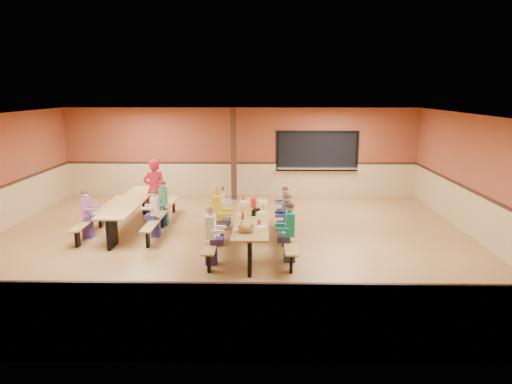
{
  "coord_description": "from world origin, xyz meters",
  "views": [
    {
      "loc": [
        0.8,
        -10.45,
        3.6
      ],
      "look_at": [
        0.6,
        0.39,
        1.15
      ],
      "focal_mm": 32.0,
      "sensor_mm": 36.0,
      "label": 1
    }
  ],
  "objects": [
    {
      "name": "seated_child_green_sec",
      "position": [
        -1.9,
        1.35,
        0.61
      ],
      "size": [
        0.37,
        0.3,
        1.21
      ],
      "primitive_type": null,
      "color": "#377454",
      "rests_on": "ground"
    },
    {
      "name": "place_settings",
      "position": [
        0.52,
        -0.28,
        0.8
      ],
      "size": [
        0.65,
        3.3,
        0.11
      ],
      "primitive_type": null,
      "color": "beige",
      "rests_on": "cafeteria_table_main"
    },
    {
      "name": "napkin_dispenser",
      "position": [
        0.56,
        -0.26,
        0.8
      ],
      "size": [
        0.1,
        0.14,
        0.13
      ],
      "primitive_type": "cube",
      "color": "black",
      "rests_on": "cafeteria_table_main"
    },
    {
      "name": "chip_bowl",
      "position": [
        0.43,
        -1.52,
        0.81
      ],
      "size": [
        0.32,
        0.32,
        0.15
      ],
      "primitive_type": null,
      "color": "orange",
      "rests_on": "cafeteria_table_main"
    },
    {
      "name": "seated_child_purple_sec",
      "position": [
        -3.55,
        0.25,
        0.6
      ],
      "size": [
        0.37,
        0.3,
        1.2
      ],
      "primitive_type": null,
      "color": "#8B5488",
      "rests_on": "ground"
    },
    {
      "name": "cafeteria_table_second",
      "position": [
        -2.72,
        1.15,
        0.53
      ],
      "size": [
        1.91,
        3.7,
        0.74
      ],
      "color": "#A98243",
      "rests_on": "ground"
    },
    {
      "name": "standing_woman",
      "position": [
        -2.28,
        2.04,
        0.85
      ],
      "size": [
        0.7,
        0.54,
        1.7
      ],
      "primitive_type": "imported",
      "rotation": [
        0.0,
        0.0,
        3.37
      ],
      "color": "red",
      "rests_on": "ground"
    },
    {
      "name": "seated_child_white_left",
      "position": [
        -0.3,
        -1.42,
        0.63
      ],
      "size": [
        0.39,
        0.32,
        1.25
      ],
      "primitive_type": null,
      "color": "white",
      "rests_on": "ground"
    },
    {
      "name": "condiment_ketchup",
      "position": [
        0.32,
        -0.61,
        0.82
      ],
      "size": [
        0.06,
        0.06,
        0.17
      ],
      "primitive_type": "cylinder",
      "color": "#B2140F",
      "rests_on": "cafeteria_table_main"
    },
    {
      "name": "seated_adult_yellow",
      "position": [
        -0.3,
        -0.06,
        0.7
      ],
      "size": [
        0.47,
        0.38,
        1.41
      ],
      "primitive_type": null,
      "color": "gold",
      "rests_on": "ground"
    },
    {
      "name": "cafeteria_table_main",
      "position": [
        0.52,
        -0.28,
        0.53
      ],
      "size": [
        1.91,
        3.7,
        0.74
      ],
      "color": "#A98243",
      "rests_on": "ground"
    },
    {
      "name": "kitchen_pass_through",
      "position": [
        2.6,
        4.96,
        1.49
      ],
      "size": [
        2.78,
        0.28,
        1.38
      ],
      "color": "black",
      "rests_on": "ground"
    },
    {
      "name": "condiment_mustard",
      "position": [
        0.35,
        -0.52,
        0.82
      ],
      "size": [
        0.06,
        0.06,
        0.17
      ],
      "primitive_type": "cylinder",
      "color": "yellow",
      "rests_on": "cafeteria_table_main"
    },
    {
      "name": "punch_pitcher",
      "position": [
        0.55,
        0.49,
        0.85
      ],
      "size": [
        0.16,
        0.16,
        0.22
      ],
      "primitive_type": "cylinder",
      "color": "red",
      "rests_on": "cafeteria_table_main"
    },
    {
      "name": "room_envelope",
      "position": [
        0.0,
        0.0,
        0.69
      ],
      "size": [
        12.04,
        10.04,
        3.02
      ],
      "color": "brown",
      "rests_on": "ground"
    },
    {
      "name": "seated_child_navy_right",
      "position": [
        1.35,
        -0.21,
        0.61
      ],
      "size": [
        0.38,
        0.31,
        1.23
      ],
      "primitive_type": null,
      "color": "navy",
      "rests_on": "ground"
    },
    {
      "name": "seated_child_tan_sec",
      "position": [
        -1.9,
        0.39,
        0.59
      ],
      "size": [
        0.36,
        0.29,
        1.19
      ],
      "primitive_type": null,
      "color": "beige",
      "rests_on": "ground"
    },
    {
      "name": "structural_post",
      "position": [
        -0.2,
        4.4,
        1.5
      ],
      "size": [
        0.18,
        0.18,
        3.0
      ],
      "primitive_type": "cube",
      "color": "#321C10",
      "rests_on": "ground"
    },
    {
      "name": "seated_child_grey_left",
      "position": [
        -0.3,
        0.99,
        0.57
      ],
      "size": [
        0.34,
        0.28,
        1.15
      ],
      "primitive_type": null,
      "color": "silver",
      "rests_on": "ground"
    },
    {
      "name": "seated_child_teal_right",
      "position": [
        1.35,
        -1.23,
        0.64
      ],
      "size": [
        0.4,
        0.33,
        1.28
      ],
      "primitive_type": null,
      "color": "#159B7C",
      "rests_on": "ground"
    },
    {
      "name": "table_paddle",
      "position": [
        0.62,
        0.15,
        0.88
      ],
      "size": [
        0.16,
        0.16,
        0.56
      ],
      "color": "black",
      "rests_on": "cafeteria_table_main"
    },
    {
      "name": "ground",
      "position": [
        0.0,
        0.0,
        0.0
      ],
      "size": [
        12.0,
        12.0,
        0.0
      ],
      "primitive_type": "plane",
      "color": "olive",
      "rests_on": "ground"
    },
    {
      "name": "seated_child_char_right",
      "position": [
        1.35,
        0.97,
        0.57
      ],
      "size": [
        0.34,
        0.28,
        1.14
      ],
      "primitive_type": null,
      "color": "#4F555A",
      "rests_on": "ground"
    }
  ]
}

